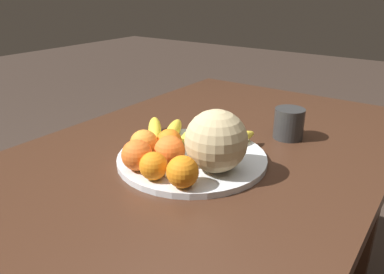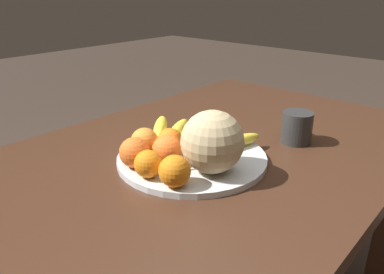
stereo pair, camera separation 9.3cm
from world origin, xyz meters
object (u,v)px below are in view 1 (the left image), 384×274
Objects in this scene: produce_tag at (182,171)px; ceramic_mug at (288,123)px; orange_top_small at (144,144)px; orange_back_right at (183,172)px; orange_front_left at (169,141)px; orange_front_right at (137,155)px; orange_back_left at (170,151)px; banana_bunch at (191,134)px; melon at (216,141)px; fruit_bowl at (192,158)px; orange_mid_center at (153,166)px; kitchen_table at (203,183)px.

ceramic_mug reaches higher than produce_tag.
orange_back_right is at bearing -111.13° from orange_top_small.
orange_front_left is 0.11m from orange_front_right.
orange_top_small is at bearing 147.68° from ceramic_mug.
orange_back_left reaches higher than orange_back_right.
banana_bunch is at bearing 31.38° from orange_back_right.
melon is 0.33m from ceramic_mug.
melon is at bearing -55.32° from orange_front_right.
fruit_bowl is 0.09m from produce_tag.
produce_tag is at bearing 164.22° from ceramic_mug.
melon reaches higher than orange_mid_center.
melon is at bearing -77.06° from orange_top_small.
orange_top_small is 0.43m from ceramic_mug.
ceramic_mug is at bearing -33.95° from kitchen_table.
produce_tag is at bearing 131.98° from melon.
banana_bunch is 0.16m from orange_back_left.
fruit_bowl is at bearing 36.26° from produce_tag.
orange_front_left is at bearing 169.34° from banana_bunch.
orange_back_left is 0.76× the size of produce_tag.
orange_top_small reaches higher than orange_front_left.
melon is at bearing -8.43° from orange_back_right.
fruit_bowl is at bearing 154.56° from ceramic_mug.
orange_mid_center is (-0.15, -0.00, 0.04)m from fruit_bowl.
orange_front_right is at bearing -151.03° from orange_top_small.
ceramic_mug is (0.21, -0.20, 0.01)m from banana_bunch.
orange_front_left is at bearing -2.33° from orange_front_right.
orange_back_right is at bearing -127.21° from orange_back_left.
banana_bunch is 4.50× the size of orange_back_left.
ceramic_mug reaches higher than orange_front_left.
ceramic_mug is (0.37, -0.15, -0.01)m from orange_back_left.
kitchen_table is 22.01× the size of orange_front_left.
orange_top_small is 0.72× the size of produce_tag.
ceramic_mug is (0.38, -0.11, 0.03)m from produce_tag.
ceramic_mug is at bearing -8.35° from orange_back_right.
banana_bunch is 0.26m from orange_back_right.
orange_mid_center is (-0.12, 0.09, -0.04)m from melon.
orange_front_right is at bearing 177.67° from orange_front_left.
orange_mid_center is 0.46m from ceramic_mug.
orange_front_left reaches higher than orange_mid_center.
produce_tag is at bearing 38.60° from orange_back_right.
ceramic_mug is (0.31, -0.19, -0.00)m from orange_front_left.
orange_front_right is at bearing 124.68° from melon.
ceramic_mug is at bearing -8.32° from melon.
orange_back_right is (0.01, -0.07, 0.00)m from orange_mid_center.
banana_bunch reaches higher than kitchen_table.
fruit_bowl is at bearing 28.06° from orange_back_right.
ceramic_mug reaches higher than banana_bunch.
orange_front_left is 0.87× the size of orange_back_left.
banana_bunch is 5.15× the size of orange_front_left.
fruit_bowl is 5.41× the size of orange_back_right.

